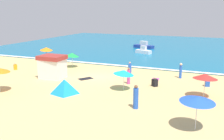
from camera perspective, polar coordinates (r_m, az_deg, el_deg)
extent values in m
plane|color=#D8B775|center=(28.83, -3.21, -1.53)|extent=(60.00, 60.00, 0.00)
cube|color=#146B93|center=(54.90, 9.85, 5.30)|extent=(60.00, 44.00, 0.10)
cube|color=white|center=(34.41, 1.42, 1.06)|extent=(57.00, 0.70, 0.01)
cube|color=white|center=(28.83, -13.03, 0.27)|extent=(2.62, 2.16, 2.07)
cube|color=#A5332D|center=(28.58, -13.15, 2.73)|extent=(2.69, 2.16, 0.45)
cylinder|color=silver|center=(33.83, -8.79, 2.12)|extent=(0.05, 0.05, 1.86)
cone|color=green|center=(33.70, -8.83, 3.38)|extent=(2.47, 2.45, 0.62)
cylinder|color=silver|center=(23.87, 2.62, -2.30)|extent=(0.05, 0.05, 1.85)
cone|color=#19B7C6|center=(23.68, 2.64, -0.50)|extent=(2.27, 2.25, 0.62)
cylinder|color=#4C3823|center=(38.31, -14.28, 3.30)|extent=(0.05, 0.05, 2.07)
cone|color=orange|center=(38.18, -14.35, 4.57)|extent=(2.46, 2.45, 0.63)
cylinder|color=silver|center=(16.84, 18.17, -9.19)|extent=(0.05, 0.05, 2.08)
cone|color=blue|center=(16.53, 18.39, -6.20)|extent=(3.06, 3.06, 0.44)
cylinder|color=silver|center=(23.06, 19.80, -3.39)|extent=(0.05, 0.05, 2.04)
cone|color=red|center=(22.84, 19.97, -1.32)|extent=(2.60, 2.61, 0.52)
pyramid|color=#1999D8|center=(23.14, -10.45, -3.62)|extent=(2.44, 2.32, 1.37)
cylinder|color=#D84CA5|center=(25.91, 3.70, -1.51)|extent=(0.34, 0.34, 1.48)
sphere|color=#9E6B47|center=(25.72, 3.73, 0.29)|extent=(0.22, 0.22, 0.22)
cylinder|color=blue|center=(28.95, 3.95, 0.01)|extent=(0.52, 0.52, 1.45)
sphere|color=#DBA884|center=(28.78, 3.98, 1.61)|extent=(0.22, 0.22, 0.22)
cube|color=orange|center=(34.42, -20.60, 0.61)|extent=(0.52, 0.52, 0.66)
sphere|color=#DBA884|center=(34.33, -20.66, 1.31)|extent=(0.23, 0.23, 0.23)
cylinder|color=blue|center=(19.50, 5.29, -6.29)|extent=(0.44, 0.44, 1.59)
sphere|color=brown|center=(19.22, 5.34, -3.70)|extent=(0.27, 0.27, 0.27)
cube|color=blue|center=(35.36, -12.82, 1.45)|extent=(0.45, 0.45, 0.68)
sphere|color=beige|center=(35.28, -12.85, 2.15)|extent=(0.23, 0.23, 0.23)
cube|color=black|center=(25.48, 9.45, -2.79)|extent=(0.65, 0.65, 0.73)
sphere|color=#DBA884|center=(25.35, 9.48, -1.78)|extent=(0.22, 0.22, 0.22)
cylinder|color=blue|center=(29.05, 14.94, -0.39)|extent=(0.34, 0.34, 1.43)
sphere|color=beige|center=(28.87, 15.04, 1.23)|extent=(0.28, 0.28, 0.28)
cylinder|color=orange|center=(33.48, -13.79, 1.50)|extent=(0.37, 0.37, 1.53)
sphere|color=brown|center=(33.32, -13.87, 2.96)|extent=(0.24, 0.24, 0.24)
cube|color=blue|center=(26.79, 20.40, -2.65)|extent=(0.47, 0.47, 0.74)
sphere|color=beige|center=(26.67, 20.48, -1.69)|extent=(0.20, 0.20, 0.20)
cube|color=black|center=(28.15, -5.88, -1.92)|extent=(1.62, 1.81, 0.01)
cube|color=#D84CA5|center=(28.14, 9.65, -2.04)|extent=(0.87, 1.25, 0.01)
cube|color=white|center=(44.33, 6.97, 4.03)|extent=(2.95, 1.88, 0.58)
cube|color=silver|center=(44.24, 7.00, 4.87)|extent=(1.12, 0.90, 0.74)
cube|color=navy|center=(50.86, 7.04, 5.17)|extent=(4.18, 2.42, 0.58)
cube|color=silver|center=(50.77, 7.06, 5.93)|extent=(1.56, 1.18, 0.78)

